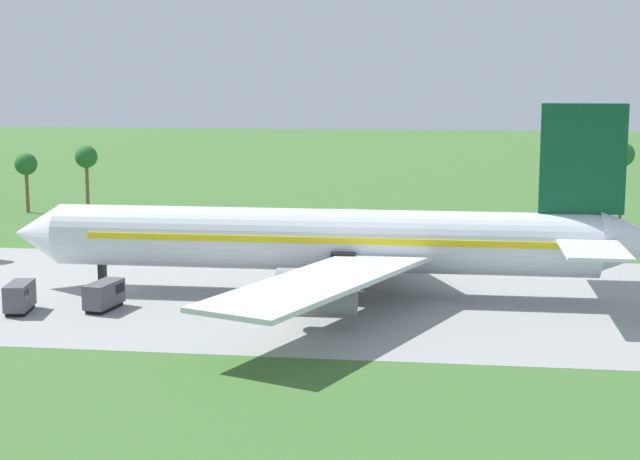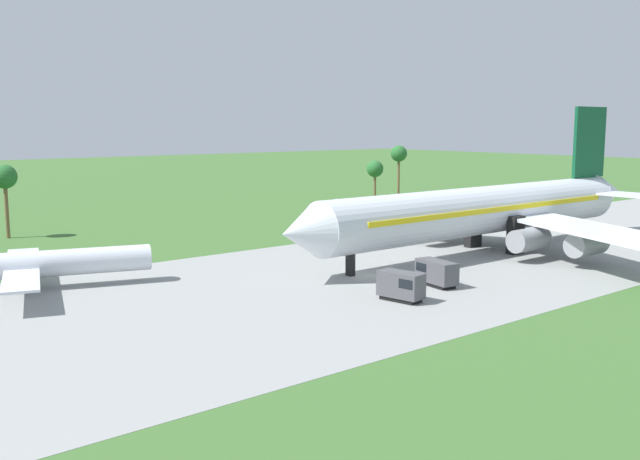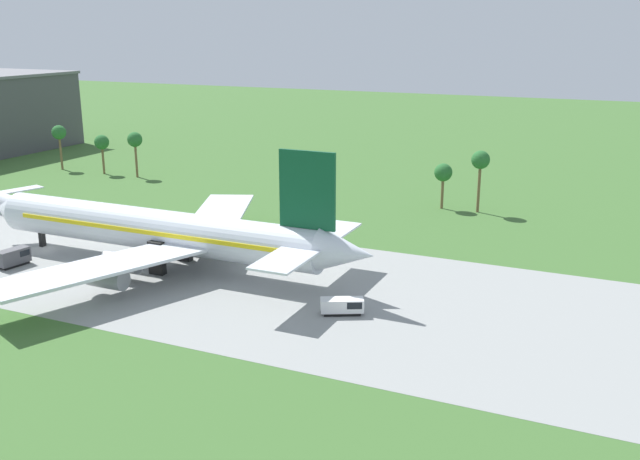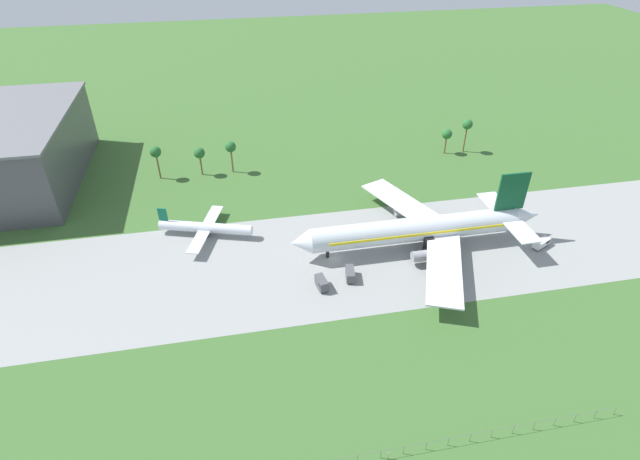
% 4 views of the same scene
% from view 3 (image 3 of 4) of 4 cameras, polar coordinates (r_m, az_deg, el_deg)
% --- Properties ---
extents(ground_plane, '(600.00, 600.00, 0.00)m').
position_cam_3_polar(ground_plane, '(126.17, -21.15, -1.43)').
color(ground_plane, '#3D662D').
extents(taxiway_strip, '(320.00, 44.00, 0.02)m').
position_cam_3_polar(taxiway_strip, '(126.17, -21.15, -1.42)').
color(taxiway_strip, gray).
rests_on(taxiway_strip, ground_plane).
extents(jet_airliner, '(68.19, 59.59, 19.53)m').
position_cam_3_polar(jet_airliner, '(110.26, -12.35, -0.10)').
color(jet_airliner, silver).
rests_on(jet_airliner, ground_plane).
extents(baggage_tug, '(2.72, 5.13, 2.70)m').
position_cam_3_polar(baggage_tug, '(118.72, -23.27, -1.98)').
color(baggage_tug, black).
rests_on(baggage_tug, ground_plane).
extents(fuel_truck, '(5.80, 4.23, 2.08)m').
position_cam_3_polar(fuel_truck, '(91.31, 1.91, -6.07)').
color(fuel_truck, black).
rests_on(fuel_truck, ground_plane).
extents(palm_tree_row, '(110.47, 3.60, 12.28)m').
position_cam_3_polar(palm_tree_row, '(164.05, -7.68, 6.46)').
color(palm_tree_row, brown).
rests_on(palm_tree_row, ground_plane).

